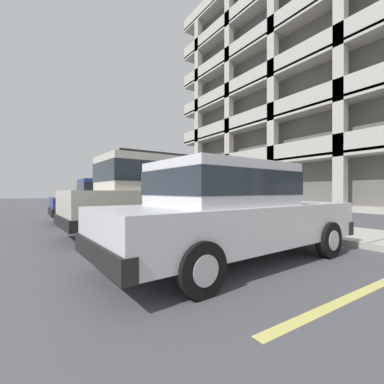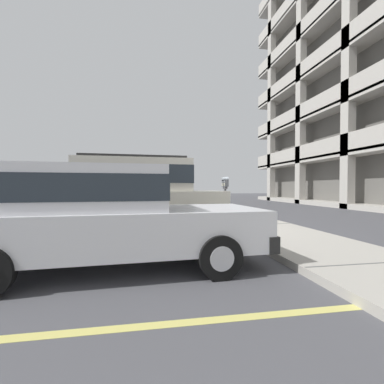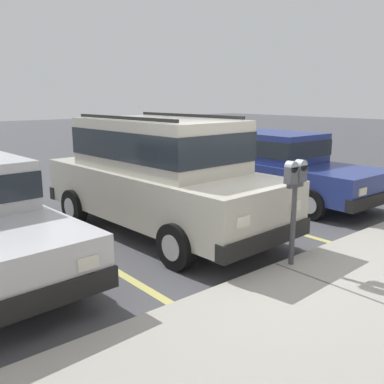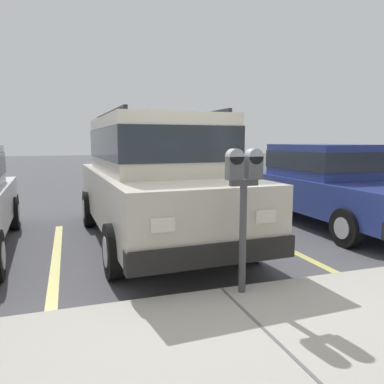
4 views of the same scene
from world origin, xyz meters
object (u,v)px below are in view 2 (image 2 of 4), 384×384
(dark_hatchback, at_px, (110,215))
(parking_meter_far, at_px, (189,187))
(fire_hydrant, at_px, (205,204))
(silver_suv, at_px, (136,193))
(red_sedan, at_px, (135,197))
(parking_meter_near, at_px, (225,189))

(dark_hatchback, distance_m, parking_meter_far, 10.32)
(fire_hydrant, bearing_deg, silver_suv, -33.72)
(dark_hatchback, distance_m, fire_hydrant, 8.05)
(parking_meter_far, bearing_deg, fire_hydrant, 7.04)
(silver_suv, relative_size, fire_hydrant, 6.94)
(silver_suv, relative_size, parking_meter_far, 3.23)
(red_sedan, xyz_separation_m, dark_hatchback, (6.56, -0.06, 0.00))
(silver_suv, xyz_separation_m, fire_hydrant, (-4.35, 2.91, -0.62))
(parking_meter_near, xyz_separation_m, fire_hydrant, (-4.07, 0.30, -0.71))
(dark_hatchback, xyz_separation_m, parking_meter_near, (-3.34, 2.85, 0.36))
(silver_suv, distance_m, parking_meter_near, 2.63)
(red_sedan, relative_size, parking_meter_far, 2.99)
(dark_hatchback, distance_m, parking_meter_near, 4.40)
(parking_meter_near, height_order, parking_meter_far, parking_meter_far)
(parking_meter_near, relative_size, parking_meter_far, 0.94)
(parking_meter_near, bearing_deg, dark_hatchback, -40.48)
(silver_suv, height_order, dark_hatchback, silver_suv)
(silver_suv, distance_m, dark_hatchback, 3.07)
(parking_meter_near, height_order, fire_hydrant, parking_meter_near)
(parking_meter_far, bearing_deg, silver_suv, -20.70)
(fire_hydrant, bearing_deg, parking_meter_near, -4.18)
(dark_hatchback, height_order, parking_meter_far, parking_meter_far)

